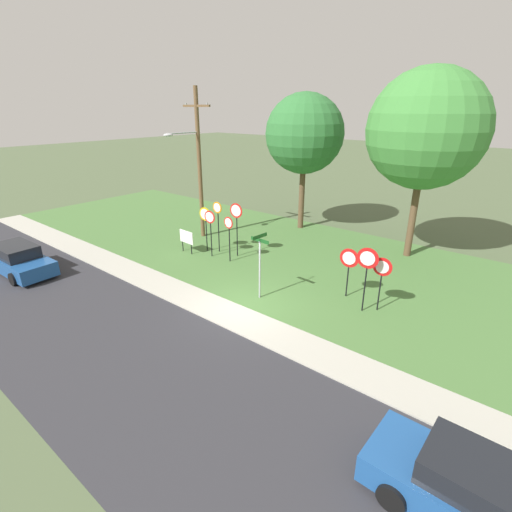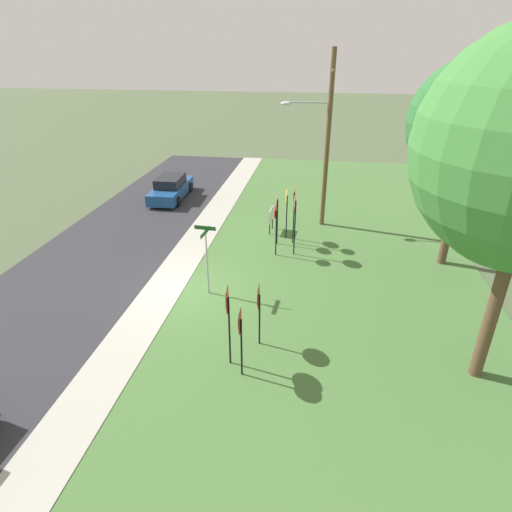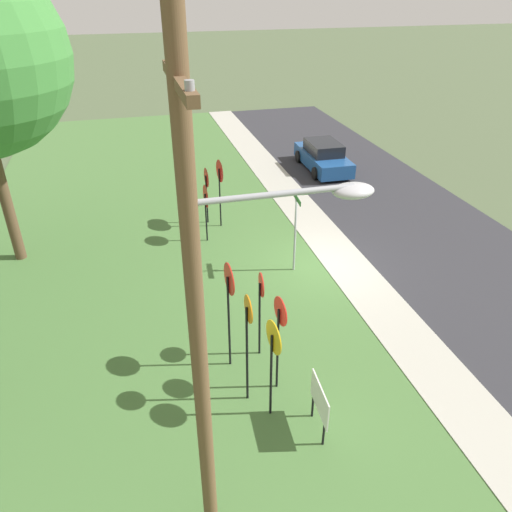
% 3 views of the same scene
% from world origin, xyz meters
% --- Properties ---
extents(ground_plane, '(160.00, 160.00, 0.00)m').
position_xyz_m(ground_plane, '(0.00, 0.00, 0.00)').
color(ground_plane, '#4C5B3D').
extents(road_asphalt, '(44.00, 6.40, 0.01)m').
position_xyz_m(road_asphalt, '(0.00, -4.80, 0.01)').
color(road_asphalt, '#2D2D33').
rests_on(road_asphalt, ground_plane).
extents(sidewalk_strip, '(44.00, 1.60, 0.06)m').
position_xyz_m(sidewalk_strip, '(0.00, -0.80, 0.03)').
color(sidewalk_strip, '#ADAA9E').
rests_on(sidewalk_strip, ground_plane).
extents(grass_median, '(44.00, 12.00, 0.04)m').
position_xyz_m(grass_median, '(0.00, 6.00, 0.02)').
color(grass_median, '#477038').
rests_on(grass_median, ground_plane).
extents(stop_sign_near_left, '(0.61, 0.11, 2.40)m').
position_xyz_m(stop_sign_near_left, '(-3.69, 3.21, 1.75)').
color(stop_sign_near_left, black).
rests_on(stop_sign_near_left, grass_median).
extents(stop_sign_near_right, '(0.62, 0.09, 2.82)m').
position_xyz_m(stop_sign_near_right, '(-5.12, 3.89, 2.04)').
color(stop_sign_near_right, black).
rests_on(stop_sign_near_right, grass_median).
extents(stop_sign_far_left, '(0.77, 0.11, 2.91)m').
position_xyz_m(stop_sign_far_left, '(-3.89, 4.02, 2.17)').
color(stop_sign_far_left, black).
rests_on(stop_sign_far_left, grass_median).
extents(stop_sign_far_center, '(0.67, 0.12, 2.53)m').
position_xyz_m(stop_sign_far_center, '(-4.94, 3.12, 1.86)').
color(stop_sign_far_center, black).
rests_on(stop_sign_far_center, grass_median).
extents(stop_sign_far_right, '(0.74, 0.12, 2.51)m').
position_xyz_m(stop_sign_far_right, '(-5.68, 3.50, 1.87)').
color(stop_sign_far_right, black).
rests_on(stop_sign_far_right, grass_median).
extents(yield_sign_near_left, '(0.83, 0.14, 2.66)m').
position_xyz_m(yield_sign_near_left, '(3.88, 2.70, 2.04)').
color(yield_sign_near_left, black).
rests_on(yield_sign_near_left, grass_median).
extents(yield_sign_near_right, '(0.75, 0.12, 2.24)m').
position_xyz_m(yield_sign_near_right, '(4.32, 3.14, 1.70)').
color(yield_sign_near_right, black).
rests_on(yield_sign_near_right, grass_median).
extents(yield_sign_far_left, '(0.82, 0.12, 2.16)m').
position_xyz_m(yield_sign_far_left, '(2.82, 3.42, 1.64)').
color(yield_sign_far_left, black).
rests_on(yield_sign_far_left, grass_median).
extents(street_name_post, '(0.96, 0.81, 2.80)m').
position_xyz_m(street_name_post, '(0.03, 1.05, 1.72)').
color(street_name_post, '#9EA0A8').
rests_on(street_name_post, grass_median).
extents(utility_pole, '(2.10, 2.50, 8.60)m').
position_xyz_m(utility_pole, '(-7.83, 5.08, 4.69)').
color(utility_pole, brown).
rests_on(utility_pole, grass_median).
extents(notice_board, '(1.10, 0.10, 1.25)m').
position_xyz_m(notice_board, '(-6.39, 2.68, 0.87)').
color(notice_board, black).
rests_on(notice_board, grass_median).
extents(oak_tree_left, '(4.83, 4.83, 8.40)m').
position_xyz_m(oak_tree_left, '(-4.07, 10.59, 6.00)').
color(oak_tree_left, brown).
rests_on(oak_tree_left, grass_median).
extents(parked_hatchback_near, '(4.66, 2.03, 1.39)m').
position_xyz_m(parked_hatchback_near, '(-10.84, -4.21, 0.65)').
color(parked_hatchback_near, '#1E4C8C').
rests_on(parked_hatchback_near, road_asphalt).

